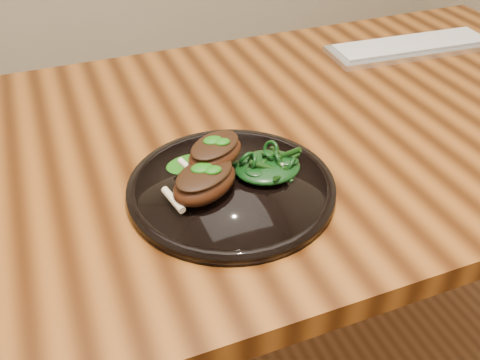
% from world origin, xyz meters
% --- Properties ---
extents(desk, '(1.60, 0.80, 0.75)m').
position_xyz_m(desk, '(0.00, 0.00, 0.67)').
color(desk, '#371906').
rests_on(desk, ground).
extents(plate, '(0.31, 0.31, 0.02)m').
position_xyz_m(plate, '(-0.09, -0.15, 0.76)').
color(plate, black).
rests_on(plate, desk).
extents(lamb_chop_front, '(0.13, 0.12, 0.05)m').
position_xyz_m(lamb_chop_front, '(-0.14, -0.16, 0.79)').
color(lamb_chop_front, '#3A1A0B').
rests_on(lamb_chop_front, plate).
extents(lamb_chop_back, '(0.12, 0.11, 0.04)m').
position_xyz_m(lamb_chop_back, '(-0.11, -0.12, 0.81)').
color(lamb_chop_back, '#3A1A0B').
rests_on(lamb_chop_back, plate).
extents(herb_smear, '(0.08, 0.05, 0.01)m').
position_xyz_m(herb_smear, '(-0.13, -0.09, 0.77)').
color(herb_smear, '#0C4B08').
rests_on(herb_smear, plate).
extents(greens_heap, '(0.10, 0.09, 0.04)m').
position_xyz_m(greens_heap, '(-0.03, -0.15, 0.78)').
color(greens_heap, black).
rests_on(greens_heap, plate).
extents(keyboard, '(0.39, 0.14, 0.02)m').
position_xyz_m(keyboard, '(0.47, 0.19, 0.76)').
color(keyboard, silver).
rests_on(keyboard, desk).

